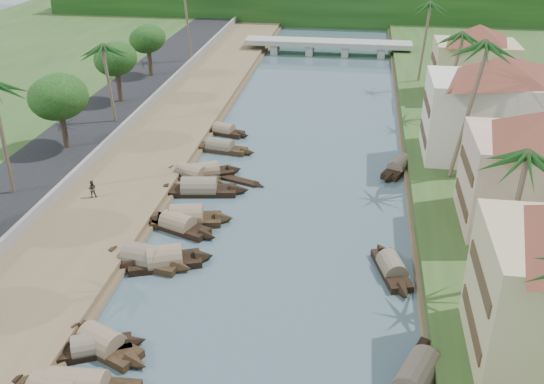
# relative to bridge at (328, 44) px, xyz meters

# --- Properties ---
(ground) EXTENTS (220.00, 220.00, 0.00)m
(ground) POSITION_rel_bridge_xyz_m (-0.00, -72.00, -1.72)
(ground) COLOR #3E545D
(ground) RESTS_ON ground
(left_bank) EXTENTS (10.00, 180.00, 0.80)m
(left_bank) POSITION_rel_bridge_xyz_m (-16.00, -52.00, -1.32)
(left_bank) COLOR brown
(left_bank) RESTS_ON ground
(right_bank) EXTENTS (16.00, 180.00, 1.20)m
(right_bank) POSITION_rel_bridge_xyz_m (19.00, -52.00, -1.12)
(right_bank) COLOR #2A451B
(right_bank) RESTS_ON ground
(road) EXTENTS (8.00, 180.00, 1.40)m
(road) POSITION_rel_bridge_xyz_m (-24.50, -52.00, -1.02)
(road) COLOR black
(road) RESTS_ON ground
(retaining_wall) EXTENTS (0.40, 180.00, 1.10)m
(retaining_wall) POSITION_rel_bridge_xyz_m (-20.20, -52.00, -0.37)
(retaining_wall) COLOR slate
(retaining_wall) RESTS_ON left_bank
(treeline) EXTENTS (120.00, 14.00, 8.00)m
(treeline) POSITION_rel_bridge_xyz_m (-0.00, 28.00, 2.28)
(treeline) COLOR black
(treeline) RESTS_ON ground
(bridge) EXTENTS (28.00, 4.00, 2.40)m
(bridge) POSITION_rel_bridge_xyz_m (0.00, 0.00, 0.00)
(bridge) COLOR gray
(bridge) RESTS_ON ground
(building_mid) EXTENTS (14.11, 14.11, 9.70)m
(building_mid) POSITION_rel_bridge_xyz_m (19.99, -58.00, 4.41)
(building_mid) COLOR beige
(building_mid) RESTS_ON right_bank
(building_far) EXTENTS (15.59, 15.59, 10.20)m
(building_far) POSITION_rel_bridge_xyz_m (18.99, -44.00, 4.66)
(building_far) COLOR beige
(building_far) RESTS_ON right_bank
(building_distant) EXTENTS (12.62, 12.62, 9.20)m
(building_distant) POSITION_rel_bridge_xyz_m (19.99, -24.00, 4.16)
(building_distant) COLOR tan
(building_distant) RESTS_ON right_bank
(sampan_3) EXTENTS (6.74, 3.99, 1.87)m
(sampan_3) POSITION_rel_bridge_xyz_m (-9.45, -76.25, -1.32)
(sampan_3) COLOR black
(sampan_3) RESTS_ON ground
(sampan_4) EXTENTS (7.61, 4.61, 2.17)m
(sampan_4) POSITION_rel_bridge_xyz_m (-8.98, -75.81, -1.31)
(sampan_4) COLOR black
(sampan_4) RESTS_ON ground
(sampan_5) EXTENTS (7.80, 4.55, 2.42)m
(sampan_5) POSITION_rel_bridge_xyz_m (-7.96, -66.28, -1.30)
(sampan_5) COLOR black
(sampan_5) RESTS_ON ground
(sampan_6) EXTENTS (8.41, 3.23, 2.42)m
(sampan_6) POSITION_rel_bridge_xyz_m (-9.63, -66.33, -1.30)
(sampan_6) COLOR black
(sampan_6) RESTS_ON ground
(sampan_7) EXTENTS (7.92, 4.43, 2.12)m
(sampan_7) POSITION_rel_bridge_xyz_m (-8.48, -60.96, -1.31)
(sampan_7) COLOR black
(sampan_7) RESTS_ON ground
(sampan_8) EXTENTS (8.37, 3.46, 2.49)m
(sampan_8) POSITION_rel_bridge_xyz_m (-8.07, -59.74, -1.30)
(sampan_8) COLOR black
(sampan_8) RESTS_ON ground
(sampan_9) EXTENTS (9.71, 3.21, 2.39)m
(sampan_9) POSITION_rel_bridge_xyz_m (-8.41, -54.19, -1.30)
(sampan_9) COLOR black
(sampan_9) RESTS_ON ground
(sampan_10) EXTENTS (7.95, 4.21, 2.17)m
(sampan_10) POSITION_rel_bridge_xyz_m (-9.95, -51.30, -1.31)
(sampan_10) COLOR black
(sampan_10) RESTS_ON ground
(sampan_11) EXTENTS (7.50, 4.94, 2.18)m
(sampan_11) POSITION_rel_bridge_xyz_m (-8.72, -50.59, -1.31)
(sampan_11) COLOR black
(sampan_11) RESTS_ON ground
(sampan_12) EXTENTS (8.30, 2.89, 1.98)m
(sampan_12) POSITION_rel_bridge_xyz_m (-8.72, -44.01, -1.31)
(sampan_12) COLOR black
(sampan_12) RESTS_ON ground
(sampan_13) EXTENTS (6.70, 3.23, 1.86)m
(sampan_13) POSITION_rel_bridge_xyz_m (-9.39, -39.06, -1.32)
(sampan_13) COLOR black
(sampan_13) RESTS_ON ground
(sampan_14) EXTENTS (5.31, 9.36, 2.27)m
(sampan_14) POSITION_rel_bridge_xyz_m (10.06, -75.89, -1.31)
(sampan_14) COLOR black
(sampan_14) RESTS_ON ground
(sampan_15) EXTENTS (3.47, 7.45, 2.00)m
(sampan_15) POSITION_rel_bridge_xyz_m (8.93, -64.86, -1.31)
(sampan_15) COLOR black
(sampan_15) RESTS_ON ground
(sampan_16) EXTENTS (4.53, 7.94, 1.99)m
(sampan_16) POSITION_rel_bridge_xyz_m (10.22, -46.22, -1.31)
(sampan_16) COLOR black
(sampan_16) RESTS_ON ground
(canoe_1) EXTENTS (4.86, 2.01, 0.78)m
(canoe_1) POSITION_rel_bridge_xyz_m (-9.03, -76.34, -1.62)
(canoe_1) COLOR black
(canoe_1) RESTS_ON ground
(canoe_2) EXTENTS (6.16, 3.02, 0.91)m
(canoe_2) POSITION_rel_bridge_xyz_m (-5.46, -51.10, -1.62)
(canoe_2) COLOR black
(canoe_2) RESTS_ON ground
(palm_1) EXTENTS (3.20, 3.20, 11.39)m
(palm_1) POSITION_rel_bridge_xyz_m (16.00, -67.18, 9.08)
(palm_1) COLOR #75614E
(palm_1) RESTS_ON ground
(palm_2) EXTENTS (3.20, 3.20, 14.09)m
(palm_2) POSITION_rel_bridge_xyz_m (15.00, -49.59, 11.71)
(palm_2) COLOR #75614E
(palm_2) RESTS_ON ground
(palm_3) EXTENTS (3.20, 3.20, 11.24)m
(palm_3) POSITION_rel_bridge_xyz_m (16.00, -32.47, 8.95)
(palm_3) COLOR #75614E
(palm_3) RESTS_ON ground
(palm_6) EXTENTS (3.20, 3.20, 10.19)m
(palm_6) POSITION_rel_bridge_xyz_m (-22.00, -40.18, 8.12)
(palm_6) COLOR #75614E
(palm_6) RESTS_ON ground
(palm_7) EXTENTS (3.20, 3.20, 12.11)m
(palm_7) POSITION_rel_bridge_xyz_m (14.00, -17.74, 9.77)
(palm_7) COLOR #75614E
(palm_7) RESTS_ON ground
(tree_3) EXTENTS (5.48, 5.48, 7.65)m
(tree_3) POSITION_rel_bridge_xyz_m (-24.00, -48.43, 5.00)
(tree_3) COLOR #453427
(tree_3) RESTS_ON ground
(tree_4) EXTENTS (4.77, 4.77, 7.33)m
(tree_4) POSITION_rel_bridge_xyz_m (-24.00, -33.13, 4.96)
(tree_4) COLOR #453427
(tree_4) RESTS_ON ground
(tree_5) EXTENTS (4.55, 4.55, 7.07)m
(tree_5) POSITION_rel_bridge_xyz_m (-24.00, -21.23, 4.78)
(tree_5) COLOR #453427
(tree_5) RESTS_ON ground
(tree_6) EXTENTS (4.38, 4.38, 6.89)m
(tree_6) POSITION_rel_bridge_xyz_m (24.00, -40.24, 4.47)
(tree_6) COLOR #453427
(tree_6) RESTS_ON ground
(person_far) EXTENTS (0.93, 0.81, 1.61)m
(person_far) POSITION_rel_bridge_xyz_m (-17.22, -57.75, -0.12)
(person_far) COLOR #3A3728
(person_far) RESTS_ON left_bank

